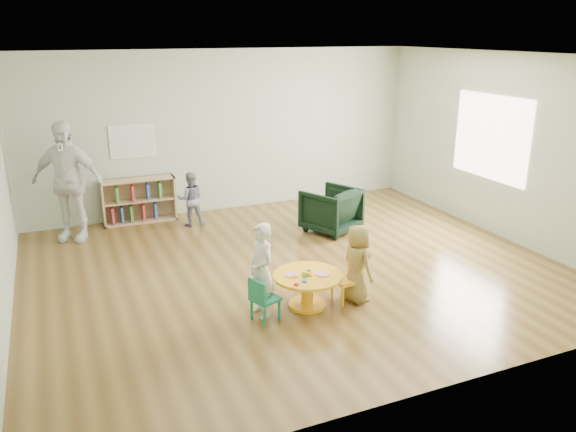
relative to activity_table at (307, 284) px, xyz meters
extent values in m
plane|color=brown|center=(0.30, 1.07, -0.28)|extent=(7.00, 7.00, 0.00)
cube|color=white|center=(0.30, 1.07, 2.47)|extent=(7.00, 6.00, 0.10)
cube|color=#A4B198|center=(0.30, 4.07, 1.12)|extent=(7.00, 0.10, 2.80)
cube|color=#A4B198|center=(0.30, -1.93, 1.12)|extent=(7.00, 0.10, 2.80)
cube|color=#A4B198|center=(3.80, 1.07, 1.12)|extent=(0.10, 6.00, 2.80)
cube|color=silver|center=(3.78, 1.37, 1.22)|extent=(0.02, 1.60, 1.30)
cylinder|color=#FFB315|center=(0.00, 0.00, -0.10)|extent=(0.14, 0.14, 0.37)
cylinder|color=#FFB315|center=(0.00, 0.00, -0.26)|extent=(0.45, 0.45, 0.04)
cylinder|color=#FFB315|center=(0.00, 0.00, 0.10)|extent=(0.80, 0.80, 0.04)
cylinder|color=pink|center=(-0.18, 0.05, 0.13)|extent=(0.15, 0.15, 0.02)
cylinder|color=pink|center=(0.16, -0.07, 0.13)|extent=(0.17, 0.17, 0.02)
cylinder|color=#FFB315|center=(-0.02, -0.02, 0.14)|extent=(0.11, 0.12, 0.04)
cylinder|color=#15773B|center=(-0.07, -0.08, 0.14)|extent=(0.05, 0.05, 0.02)
cylinder|color=#15773B|center=(0.04, 0.05, 0.14)|extent=(0.05, 0.05, 0.02)
cube|color=red|center=(-0.24, -0.21, 0.13)|extent=(0.07, 0.07, 0.02)
cube|color=orange|center=(-0.17, 0.00, 0.13)|extent=(0.06, 0.06, 0.02)
cube|color=blue|center=(-0.12, -0.17, 0.13)|extent=(0.06, 0.06, 0.02)
cube|color=#15773B|center=(-0.04, -0.03, 0.13)|extent=(0.07, 0.07, 0.02)
cube|color=#167C53|center=(-0.57, -0.11, -0.02)|extent=(0.35, 0.35, 0.04)
cube|color=#167C53|center=(-0.68, -0.15, 0.11)|extent=(0.12, 0.27, 0.24)
cylinder|color=#167C53|center=(-0.71, -0.05, -0.16)|extent=(0.03, 0.03, 0.24)
cylinder|color=#167C53|center=(-0.64, -0.25, -0.16)|extent=(0.03, 0.03, 0.24)
cylinder|color=#167C53|center=(-0.50, 0.03, -0.16)|extent=(0.03, 0.03, 0.24)
cylinder|color=#167C53|center=(-0.43, -0.18, -0.16)|extent=(0.03, 0.03, 0.24)
cube|color=#FFB315|center=(0.48, -0.05, -0.01)|extent=(0.31, 0.31, 0.04)
cube|color=#FFB315|center=(0.60, -0.04, 0.13)|extent=(0.05, 0.29, 0.25)
cylinder|color=#FFB315|center=(0.60, -0.16, -0.15)|extent=(0.03, 0.03, 0.25)
cylinder|color=#FFB315|center=(0.58, 0.07, -0.15)|extent=(0.03, 0.03, 0.25)
cylinder|color=#FFB315|center=(0.37, -0.18, -0.15)|extent=(0.03, 0.03, 0.25)
cylinder|color=#FFB315|center=(0.35, 0.05, -0.15)|extent=(0.03, 0.03, 0.25)
cube|color=tan|center=(-1.88, 3.90, 0.10)|extent=(0.03, 0.30, 0.75)
cube|color=tan|center=(-0.71, 3.90, 0.10)|extent=(0.03, 0.30, 0.75)
cube|color=tan|center=(-1.30, 3.90, -0.26)|extent=(1.20, 0.30, 0.03)
cube|color=tan|center=(-1.30, 3.90, 0.46)|extent=(1.20, 0.30, 0.03)
cube|color=tan|center=(-1.30, 3.90, 0.10)|extent=(1.14, 0.28, 0.03)
cube|color=tan|center=(-1.30, 4.04, 0.10)|extent=(1.20, 0.02, 0.75)
cube|color=#D03746|center=(-1.75, 3.88, -0.10)|extent=(0.04, 0.18, 0.26)
cube|color=#3162AE|center=(-1.60, 3.88, -0.10)|extent=(0.04, 0.18, 0.26)
cube|color=#479A49|center=(-1.45, 3.88, -0.10)|extent=(0.04, 0.18, 0.26)
cube|color=#D03746|center=(-1.25, 3.88, -0.10)|extent=(0.04, 0.18, 0.26)
cube|color=#3162AE|center=(-1.05, 3.88, -0.10)|extent=(0.04, 0.18, 0.26)
cube|color=#479A49|center=(-1.65, 3.88, 0.25)|extent=(0.04, 0.18, 0.26)
cube|color=#D03746|center=(-1.40, 3.88, 0.25)|extent=(0.04, 0.18, 0.26)
cube|color=#3162AE|center=(-1.15, 3.88, 0.25)|extent=(0.04, 0.18, 0.26)
cube|color=#479A49|center=(-0.95, 3.88, 0.25)|extent=(0.04, 0.18, 0.26)
cube|color=white|center=(-1.30, 4.05, 1.07)|extent=(0.74, 0.01, 0.54)
cube|color=#F35833|center=(-1.30, 4.05, 1.07)|extent=(0.70, 0.00, 0.50)
imported|color=black|center=(1.45, 2.21, 0.08)|extent=(1.03, 1.04, 0.71)
imported|color=silver|center=(-0.56, 0.01, 0.27)|extent=(0.30, 0.43, 1.10)
imported|color=gold|center=(0.60, -0.09, 0.20)|extent=(0.36, 0.50, 0.95)
imported|color=#1A1C41|center=(-0.54, 3.38, 0.17)|extent=(0.50, 0.42, 0.91)
imported|color=white|center=(-2.39, 3.47, 0.64)|extent=(1.17, 0.89, 1.84)
camera|label=1|loc=(-2.55, -5.37, 2.81)|focal=35.00mm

